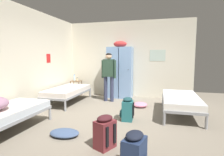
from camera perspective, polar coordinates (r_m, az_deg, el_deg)
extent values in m
plane|color=gray|center=(4.66, -0.83, -12.04)|extent=(8.18, 8.18, 0.00)
cube|color=beige|center=(6.95, 4.97, 5.87)|extent=(4.68, 0.06, 2.82)
cube|color=beige|center=(5.51, -24.74, 5.18)|extent=(0.06, 5.11, 2.82)
cube|color=#B7CCBC|center=(6.81, 14.05, 6.86)|extent=(0.55, 0.01, 0.40)
cube|color=red|center=(6.21, -19.24, 5.83)|extent=(0.01, 0.20, 0.28)
cube|color=#7A9ECC|center=(6.76, 0.61, 1.75)|extent=(0.44, 0.52, 1.85)
cylinder|color=black|center=(6.46, 1.05, 2.64)|extent=(0.02, 0.03, 0.02)
cube|color=#7A9ECC|center=(6.66, 4.44, 1.67)|extent=(0.44, 0.52, 1.85)
cylinder|color=black|center=(6.36, 5.08, 2.56)|extent=(0.02, 0.03, 0.02)
ellipsoid|color=red|center=(6.70, 2.55, 10.56)|extent=(0.48, 0.36, 0.22)
cylinder|color=brown|center=(7.27, -12.83, -3.24)|extent=(0.03, 0.03, 0.55)
cylinder|color=brown|center=(7.12, -10.33, -3.39)|extent=(0.03, 0.03, 0.55)
cylinder|color=brown|center=(7.51, -11.87, -2.91)|extent=(0.03, 0.03, 0.55)
cylinder|color=brown|center=(7.36, -9.43, -3.05)|extent=(0.03, 0.03, 0.55)
cube|color=brown|center=(7.33, -11.11, -3.78)|extent=(0.38, 0.30, 0.02)
cube|color=brown|center=(7.27, -11.17, -0.93)|extent=(0.38, 0.30, 0.02)
cylinder|color=gray|center=(6.07, 23.68, -6.82)|extent=(0.06, 0.06, 0.28)
cylinder|color=gray|center=(6.00, 15.68, -6.68)|extent=(0.06, 0.06, 0.28)
cylinder|color=gray|center=(4.33, 27.43, -12.27)|extent=(0.06, 0.06, 0.28)
cylinder|color=gray|center=(4.23, 15.99, -12.24)|extent=(0.06, 0.06, 0.28)
cube|color=gray|center=(5.09, 20.63, -7.22)|extent=(0.90, 1.90, 0.06)
cube|color=silver|center=(5.07, 20.67, -6.12)|extent=(0.87, 1.84, 0.14)
cube|color=silver|center=(5.06, 20.71, -5.29)|extent=(0.86, 1.82, 0.01)
cylinder|color=gray|center=(5.16, -26.71, -9.28)|extent=(0.06, 0.06, 0.28)
cylinder|color=gray|center=(4.66, -18.81, -10.59)|extent=(0.06, 0.06, 0.28)
cube|color=gray|center=(4.20, -30.91, -10.63)|extent=(0.90, 1.90, 0.06)
cube|color=silver|center=(4.17, -30.99, -9.31)|extent=(0.87, 1.84, 0.14)
cube|color=silver|center=(4.15, -31.05, -8.31)|extent=(0.86, 1.82, 0.01)
cylinder|color=gray|center=(5.69, -21.89, -7.61)|extent=(0.06, 0.06, 0.28)
cylinder|color=gray|center=(5.24, -14.43, -8.54)|extent=(0.06, 0.06, 0.28)
cylinder|color=gray|center=(7.21, -13.12, -4.42)|extent=(0.06, 0.06, 0.28)
cylinder|color=gray|center=(6.86, -6.89, -4.84)|extent=(0.06, 0.06, 0.28)
cube|color=gray|center=(6.19, -13.71, -4.61)|extent=(0.90, 1.90, 0.06)
cube|color=silver|center=(6.17, -13.73, -3.70)|extent=(0.87, 1.84, 0.14)
cube|color=silver|center=(6.16, -13.75, -3.02)|extent=(0.86, 1.82, 0.01)
cylinder|color=#2D334C|center=(6.13, -0.03, -3.48)|extent=(0.12, 0.12, 0.84)
cylinder|color=#2D334C|center=(6.21, -2.00, -3.35)|extent=(0.12, 0.12, 0.84)
cube|color=#284233|center=(6.09, -1.04, 3.17)|extent=(0.37, 0.23, 0.58)
cylinder|color=#284233|center=(6.02, 0.89, 2.75)|extent=(0.08, 0.08, 0.60)
cylinder|color=#284233|center=(6.17, -2.92, 2.83)|extent=(0.08, 0.08, 0.60)
sphere|color=#DBAD89|center=(6.08, -1.05, 6.80)|extent=(0.21, 0.21, 0.21)
ellipsoid|color=black|center=(6.08, -1.05, 7.29)|extent=(0.20, 0.20, 0.11)
cylinder|color=#B2DBEA|center=(7.31, -11.68, -0.01)|extent=(0.07, 0.07, 0.21)
cylinder|color=#2666B2|center=(7.30, -11.70, 0.94)|extent=(0.04, 0.04, 0.04)
cylinder|color=beige|center=(7.20, -10.82, -0.50)|extent=(0.06, 0.06, 0.10)
cylinder|color=black|center=(7.19, -10.83, 0.02)|extent=(0.03, 0.03, 0.03)
cube|color=maroon|center=(3.11, -2.23, -17.17)|extent=(0.36, 0.39, 0.46)
ellipsoid|color=#42191E|center=(3.24, -4.24, -17.78)|extent=(0.18, 0.25, 0.20)
ellipsoid|color=#42191E|center=(3.01, -2.25, -12.46)|extent=(0.32, 0.35, 0.10)
cube|color=black|center=(3.08, 0.85, -16.96)|extent=(0.04, 0.06, 0.32)
cube|color=black|center=(2.96, -1.48, -17.98)|extent=(0.04, 0.06, 0.32)
cube|color=navy|center=(2.54, 6.99, -22.95)|extent=(0.31, 0.37, 0.46)
ellipsoid|color=black|center=(2.42, 7.08, -17.37)|extent=(0.28, 0.33, 0.10)
cube|color=black|center=(2.51, 3.08, -22.76)|extent=(0.04, 0.05, 0.32)
cube|color=black|center=(2.65, 4.83, -21.08)|extent=(0.04, 0.05, 0.32)
cube|color=#23666B|center=(4.38, 4.89, -10.13)|extent=(0.25, 0.33, 0.46)
ellipsoid|color=#193D42|center=(4.42, 2.92, -11.06)|extent=(0.09, 0.24, 0.20)
ellipsoid|color=#193D42|center=(4.31, 4.93, -6.68)|extent=(0.23, 0.30, 0.10)
cube|color=black|center=(4.44, 6.80, -9.60)|extent=(0.03, 0.05, 0.32)
cube|color=black|center=(4.27, 6.57, -10.24)|extent=(0.03, 0.05, 0.32)
ellipsoid|color=pink|center=(5.59, 8.80, -8.21)|extent=(0.43, 0.46, 0.14)
ellipsoid|color=#42567A|center=(3.71, -14.64, -16.28)|extent=(0.57, 0.41, 0.11)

